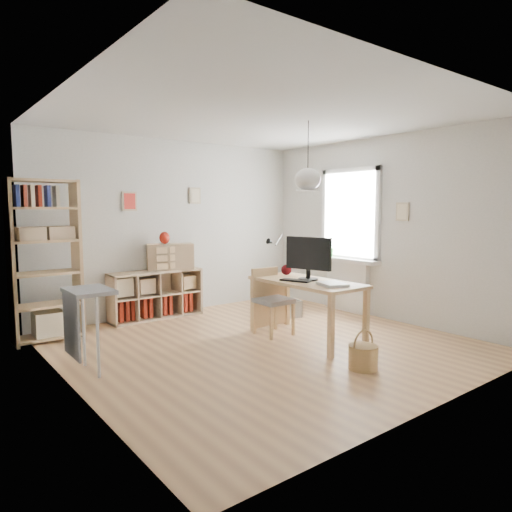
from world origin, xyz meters
TOP-DOWN VIEW (x-y plane):
  - ground at (0.00, 0.00)m, footprint 4.50×4.50m
  - room_shell at (0.55, -0.15)m, footprint 4.50×4.50m
  - window_unit at (2.23, 0.60)m, footprint 0.07×1.16m
  - radiator at (2.19, 0.60)m, footprint 0.10×0.80m
  - windowsill at (2.14, 0.60)m, footprint 0.22×1.20m
  - desk at (0.55, -0.15)m, footprint 0.70×1.50m
  - cube_shelf at (-0.47, 2.08)m, footprint 1.40×0.38m
  - tall_bookshelf at (-2.04, 1.80)m, footprint 0.80×0.38m
  - side_table at (-2.04, 0.35)m, footprint 0.40×0.55m
  - chair at (0.37, 0.33)m, footprint 0.43×0.43m
  - wicker_basket at (0.27, -1.29)m, footprint 0.30×0.30m
  - storage_chest at (1.12, 0.98)m, footprint 0.63×0.67m
  - monitor at (0.59, -0.14)m, footprint 0.25×0.62m
  - keyboard at (0.41, -0.10)m, footprint 0.27×0.41m
  - task_lamp at (0.59, 0.46)m, footprint 0.48×0.18m
  - yarn_ball at (0.67, 0.36)m, footprint 0.14×0.14m
  - paper_tray at (0.53, -0.60)m, footprint 0.35×0.40m
  - drawer_chest at (-0.21, 2.04)m, footprint 0.75×0.54m
  - red_vase at (-0.29, 2.04)m, footprint 0.16×0.16m
  - potted_plant at (2.12, 0.95)m, footprint 0.34×0.31m

SIDE VIEW (x-z plane):
  - ground at x=0.00m, z-range 0.00..0.00m
  - wicker_basket at x=0.27m, z-range -0.07..0.34m
  - storage_chest at x=1.12m, z-range -0.09..0.44m
  - cube_shelf at x=-0.47m, z-range -0.06..0.66m
  - radiator at x=2.19m, z-range 0.00..0.80m
  - chair at x=0.37m, z-range 0.06..0.92m
  - desk at x=0.55m, z-range 0.28..1.03m
  - side_table at x=-2.04m, z-range 0.24..1.09m
  - keyboard at x=0.41m, z-range 0.75..0.77m
  - paper_tray at x=0.53m, z-range 0.75..0.78m
  - yarn_ball at x=0.67m, z-range 0.75..0.89m
  - windowsill at x=2.14m, z-range 0.80..0.86m
  - drawer_chest at x=-0.21m, z-range 0.72..1.11m
  - potted_plant at x=2.12m, z-range 0.86..1.18m
  - monitor at x=0.59m, z-range 0.78..1.33m
  - tall_bookshelf at x=-2.04m, z-range 0.09..2.09m
  - task_lamp at x=0.59m, z-range 0.84..1.35m
  - red_vase at x=-0.29m, z-range 1.11..1.30m
  - window_unit at x=2.23m, z-range 0.82..2.28m
  - room_shell at x=0.55m, z-range -0.25..4.25m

